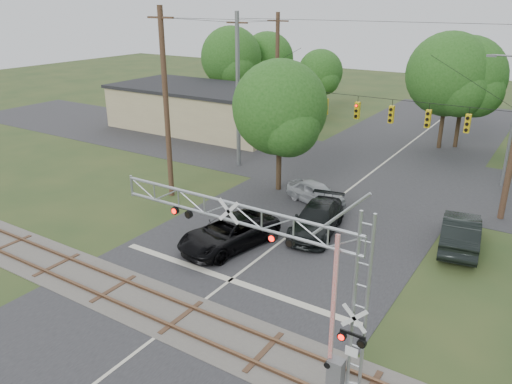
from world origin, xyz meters
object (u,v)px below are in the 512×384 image
Objects in this scene: car_dark at (317,219)px; sedan_silver at (316,193)px; pickup_black at (229,233)px; commercial_building at (202,108)px; crossing_gantry at (277,264)px; streetlight at (512,115)px; traffic_signal_span at (370,108)px.

car_dark reaches higher than sedan_silver.
pickup_black is 26.30m from commercial_building.
crossing_gantry is at bearing -140.15° from sedan_silver.
car_dark is 0.61× the size of streetlight.
crossing_gantry is at bearing -82.03° from car_dark.
sedan_silver is 0.46× the size of streetlight.
car_dark is 0.30× the size of commercial_building.
sedan_silver is 22.01m from commercial_building.
pickup_black is (-6.75, 6.62, -3.32)m from crossing_gantry.
pickup_black is 0.31× the size of commercial_building.
sedan_silver is (-5.60, 14.52, -3.40)m from crossing_gantry.
commercial_building is 2.02× the size of streetlight.
sedan_silver is (-1.97, 3.83, -0.08)m from car_dark.
traffic_signal_span is 4.61× the size of sedan_silver.
crossing_gantry is 18.81m from traffic_signal_span.
streetlight is at bearing 71.94° from pickup_black.
crossing_gantry is 10.02m from pickup_black.
crossing_gantry is at bearing -31.73° from pickup_black.
car_dark is 16.18m from streetlight.
pickup_black is 0.64× the size of streetlight.
traffic_signal_span is 13.05m from pickup_black.
car_dark is at bearing -37.93° from commercial_building.
crossing_gantry is 1.10× the size of streetlight.
pickup_black is 1.05× the size of car_dark.
sedan_silver is at bearing -133.61° from streetlight.
crossing_gantry is at bearing -78.26° from traffic_signal_span.
commercial_building is (-24.13, 26.31, -1.99)m from crossing_gantry.
streetlight is at bearing 38.38° from traffic_signal_span.
traffic_signal_span is 22.10m from commercial_building.
streetlight is at bearing -4.51° from commercial_building.
traffic_signal_span reaches higher than sedan_silver.
traffic_signal_span is 1.06× the size of commercial_building.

